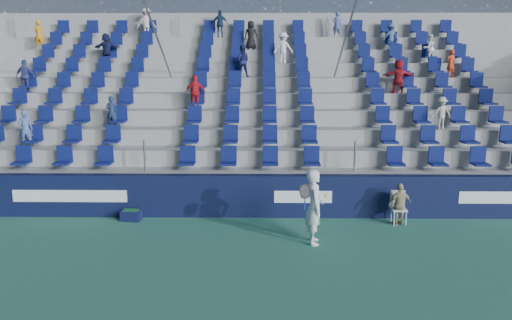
# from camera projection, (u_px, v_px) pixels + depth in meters

# --- Properties ---
(ground) EXTENTS (70.00, 70.00, 0.00)m
(ground) POSITION_uv_depth(u_px,v_px,m) (245.00, 261.00, 11.02)
(ground) COLOR #31745B
(ground) RESTS_ON ground
(sponsor_wall) EXTENTS (24.00, 0.32, 1.20)m
(sponsor_wall) POSITION_uv_depth(u_px,v_px,m) (249.00, 196.00, 13.98)
(sponsor_wall) COLOR #0E1334
(sponsor_wall) RESTS_ON ground
(grandstand) EXTENTS (24.00, 8.17, 6.63)m
(grandstand) POSITION_uv_depth(u_px,v_px,m) (253.00, 119.00, 18.66)
(grandstand) COLOR #9D9E99
(grandstand) RESTS_ON ground
(tennis_player) EXTENTS (0.69, 0.67, 1.82)m
(tennis_player) POSITION_uv_depth(u_px,v_px,m) (314.00, 207.00, 11.90)
(tennis_player) COLOR silver
(tennis_player) RESTS_ON ground
(line_judge_chair) EXTENTS (0.40, 0.41, 0.89)m
(line_judge_chair) POSITION_uv_depth(u_px,v_px,m) (398.00, 205.00, 13.45)
(line_judge_chair) COLOR white
(line_judge_chair) RESTS_ON ground
(line_judge) EXTENTS (0.72, 0.44, 1.14)m
(line_judge) POSITION_uv_depth(u_px,v_px,m) (400.00, 204.00, 13.30)
(line_judge) COLOR tan
(line_judge) RESTS_ON ground
(ball_bin) EXTENTS (0.57, 0.41, 0.30)m
(ball_bin) POSITION_uv_depth(u_px,v_px,m) (131.00, 215.00, 13.72)
(ball_bin) COLOR #0F1438
(ball_bin) RESTS_ON ground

